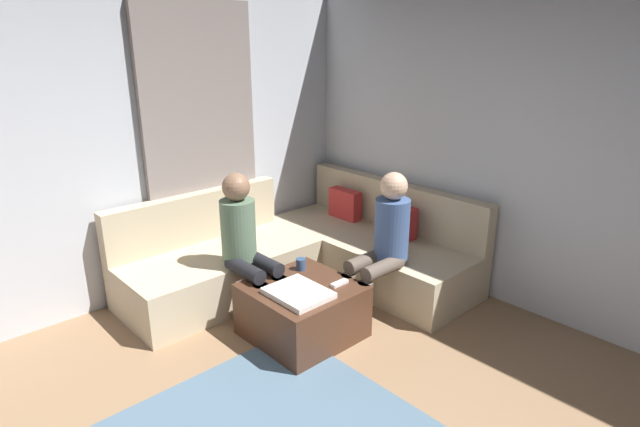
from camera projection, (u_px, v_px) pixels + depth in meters
name	position (u px, v px, depth m)	size (l,w,h in m)	color
wall_back	(608.00, 161.00, 3.67)	(6.00, 0.12, 2.70)	silver
wall_left	(41.00, 156.00, 3.82)	(0.12, 6.00, 2.70)	silver
curtain_panel	(202.00, 148.00, 4.62)	(0.06, 1.10, 2.50)	gray
sectional_couch	(307.00, 254.00, 4.78)	(2.10, 2.55, 0.87)	#C6B593
ottoman	(302.00, 310.00, 3.93)	(0.76, 0.76, 0.42)	#4C2D1E
folded_blanket	(298.00, 293.00, 3.71)	(0.44, 0.36, 0.04)	white
coffee_mug	(301.00, 264.00, 4.11)	(0.08, 0.08, 0.10)	#334C72
game_remote	(339.00, 283.00, 3.87)	(0.05, 0.15, 0.02)	white
person_on_couch_back	(383.00, 240.00, 4.09)	(0.30, 0.60, 1.20)	brown
person_on_couch_side	(246.00, 242.00, 4.06)	(0.60, 0.30, 1.20)	black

